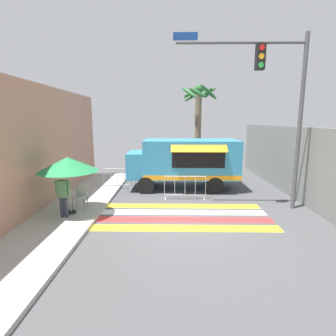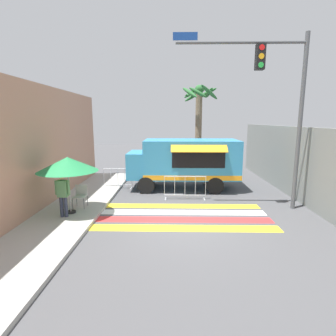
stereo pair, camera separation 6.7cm
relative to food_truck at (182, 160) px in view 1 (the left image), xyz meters
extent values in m
plane|color=#4C4C4F|center=(-0.14, -4.75, -1.50)|extent=(60.00, 60.00, 0.00)
cube|color=#A8A59E|center=(-5.42, -4.75, -1.43)|extent=(4.40, 16.00, 0.13)
cube|color=tan|center=(-5.67, -4.75, 0.95)|extent=(0.25, 16.00, 4.89)
cube|color=gray|center=(5.09, -1.75, 0.12)|extent=(0.20, 16.00, 3.24)
cube|color=yellow|center=(-0.14, -5.19, -1.49)|extent=(6.40, 0.56, 0.01)
cube|color=red|center=(-0.14, -4.43, -1.49)|extent=(6.40, 0.56, 0.01)
cube|color=white|center=(-0.14, -3.67, -1.49)|extent=(6.40, 0.56, 0.01)
cube|color=yellow|center=(-0.14, -2.91, -1.49)|extent=(6.40, 0.56, 0.01)
cube|color=#338CBF|center=(0.43, 0.01, 0.08)|extent=(4.73, 2.24, 1.92)
cube|color=#338CBF|center=(-1.94, 0.01, -0.23)|extent=(1.67, 2.06, 1.30)
cube|color=#1E232D|center=(-2.72, 0.01, 0.09)|extent=(0.06, 1.79, 0.49)
cube|color=black|center=(0.71, -1.13, 0.22)|extent=(2.51, 0.03, 0.86)
cube|color=orange|center=(0.71, -1.33, 0.74)|extent=(2.61, 0.43, 0.31)
cube|color=orange|center=(0.43, -1.12, -0.70)|extent=(4.73, 0.01, 0.24)
cylinder|color=black|center=(-1.80, -1.02, -1.09)|extent=(0.82, 0.22, 0.82)
cylinder|color=black|center=(-1.80, 1.03, -1.09)|extent=(0.82, 0.22, 0.82)
cylinder|color=black|center=(1.54, -1.02, -1.09)|extent=(0.82, 0.22, 0.82)
cylinder|color=black|center=(1.54, 1.03, -1.09)|extent=(0.82, 0.22, 0.82)
cylinder|color=#515456|center=(4.37, -3.08, 1.84)|extent=(0.16, 0.16, 6.67)
cylinder|color=#515456|center=(1.98, -3.08, 4.81)|extent=(4.78, 0.11, 0.11)
cube|color=black|center=(2.69, -3.11, 4.30)|extent=(0.32, 0.28, 0.90)
cylinder|color=red|center=(2.69, -3.25, 4.60)|extent=(0.20, 0.02, 0.20)
cylinder|color=#F2A519|center=(2.69, -3.25, 4.30)|extent=(0.20, 0.02, 0.20)
cylinder|color=green|center=(2.69, -3.25, 4.00)|extent=(0.20, 0.02, 0.20)
cube|color=navy|center=(-0.06, -3.10, 5.03)|extent=(0.90, 0.02, 0.28)
cylinder|color=black|center=(-4.28, -4.12, -1.34)|extent=(0.36, 0.36, 0.06)
cylinder|color=#B2B2B7|center=(-4.28, -4.12, -0.32)|extent=(0.04, 0.04, 2.09)
cone|color=#268C4C|center=(-4.28, -4.12, 0.46)|extent=(2.15, 2.15, 0.52)
cylinder|color=#4C4C51|center=(-4.36, -3.74, -1.16)|extent=(0.02, 0.02, 0.43)
cylinder|color=#4C4C51|center=(-3.92, -3.74, -1.16)|extent=(0.02, 0.02, 0.43)
cylinder|color=#4C4C51|center=(-4.36, -3.30, -1.16)|extent=(0.02, 0.02, 0.43)
cylinder|color=#4C4C51|center=(-3.92, -3.30, -1.16)|extent=(0.02, 0.02, 0.43)
cube|color=beige|center=(-4.14, -3.52, -0.93)|extent=(0.46, 0.46, 0.03)
cube|color=beige|center=(-4.14, -3.30, -0.71)|extent=(0.46, 0.03, 0.41)
cylinder|color=#2D3347|center=(-4.43, -4.53, -1.00)|extent=(0.13, 0.13, 0.74)
cylinder|color=#2D3347|center=(-4.28, -4.53, -1.00)|extent=(0.13, 0.13, 0.74)
cube|color=#598C59|center=(-4.36, -4.53, -0.34)|extent=(0.34, 0.20, 0.60)
cylinder|color=#598C59|center=(-4.58, -4.53, -0.31)|extent=(0.09, 0.09, 0.51)
cylinder|color=#598C59|center=(-4.14, -4.53, -0.31)|extent=(0.09, 0.09, 0.51)
sphere|color=tan|center=(-4.36, -4.53, 0.09)|extent=(0.21, 0.21, 0.21)
cylinder|color=#B7BABF|center=(0.05, -1.93, -0.44)|extent=(1.85, 0.04, 0.04)
cylinder|color=#B7BABF|center=(0.05, -1.93, -1.30)|extent=(1.85, 0.04, 0.04)
cylinder|color=#B7BABF|center=(-0.87, -1.93, -0.87)|extent=(0.02, 0.02, 0.86)
cylinder|color=#B7BABF|center=(-0.41, -1.93, -0.87)|extent=(0.02, 0.02, 0.86)
cylinder|color=#B7BABF|center=(0.05, -1.93, -0.87)|extent=(0.02, 0.02, 0.86)
cylinder|color=#B7BABF|center=(0.51, -1.93, -0.87)|extent=(0.02, 0.02, 0.86)
cylinder|color=#B7BABF|center=(0.97, -1.93, -0.87)|extent=(0.02, 0.02, 0.86)
cube|color=#B7BABF|center=(-0.82, -1.93, -1.48)|extent=(0.06, 0.44, 0.03)
cube|color=#B7BABF|center=(0.92, -1.93, -1.48)|extent=(0.06, 0.44, 0.03)
cylinder|color=#B7BABF|center=(-3.35, -0.12, -0.44)|extent=(1.46, 0.04, 0.04)
cylinder|color=#B7BABF|center=(-3.35, -0.12, -1.30)|extent=(1.46, 0.04, 0.04)
cylinder|color=#B7BABF|center=(-4.08, -0.12, -0.87)|extent=(0.02, 0.02, 0.86)
cylinder|color=#B7BABF|center=(-3.72, -0.12, -0.87)|extent=(0.02, 0.02, 0.86)
cylinder|color=#B7BABF|center=(-3.35, -0.12, -0.87)|extent=(0.02, 0.02, 0.86)
cylinder|color=#B7BABF|center=(-2.99, -0.12, -0.87)|extent=(0.02, 0.02, 0.86)
cylinder|color=#B7BABF|center=(-2.63, -0.12, -0.87)|extent=(0.02, 0.02, 0.86)
cube|color=#B7BABF|center=(-4.03, -0.12, -1.48)|extent=(0.06, 0.44, 0.03)
cube|color=#B7BABF|center=(-2.68, -0.12, -1.48)|extent=(0.06, 0.44, 0.03)
cylinder|color=#7A664C|center=(1.21, 4.56, 1.18)|extent=(0.43, 0.43, 5.36)
sphere|color=#2D6B33|center=(1.21, 4.56, 4.01)|extent=(0.60, 0.60, 0.60)
ellipsoid|color=#2D6B33|center=(1.88, 4.68, 3.82)|extent=(0.47, 1.38, 0.70)
ellipsoid|color=#2D6B33|center=(1.74, 5.23, 3.81)|extent=(1.47, 1.23, 0.84)
ellipsoid|color=#2D6B33|center=(1.02, 5.40, 3.75)|extent=(1.61, 0.60, 1.08)
ellipsoid|color=#2D6B33|center=(0.64, 5.00, 3.79)|extent=(1.04, 1.27, 0.81)
ellipsoid|color=#2D6B33|center=(0.56, 4.10, 3.78)|extent=(1.09, 1.41, 0.92)
ellipsoid|color=#2D6B33|center=(1.08, 3.93, 3.76)|extent=(1.28, 0.49, 0.84)
ellipsoid|color=#2D6B33|center=(1.80, 3.92, 3.78)|extent=(1.40, 1.30, 0.99)
camera|label=1|loc=(-0.54, -13.34, 2.01)|focal=28.00mm
camera|label=2|loc=(-0.48, -13.34, 2.01)|focal=28.00mm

